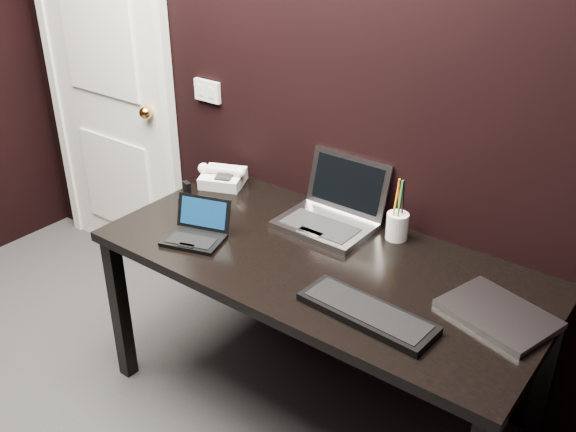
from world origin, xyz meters
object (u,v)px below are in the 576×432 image
Objects in this scene: pen_cup at (397,225)px; silver_laptop at (331,214)px; mobile_phone at (186,195)px; desk_phone at (223,177)px; door at (107,81)px; desk at (320,275)px; netbook at (196,232)px; closed_laptop at (498,314)px; ext_keyboard at (367,313)px.

silver_laptop is at bearing -167.28° from pen_cup.
desk_phone is at bearing 87.60° from mobile_phone.
door is at bearing 174.98° from silver_laptop.
desk is 0.77m from desk_phone.
netbook is 0.33m from mobile_phone.
door is at bearing 154.87° from netbook.
desk_phone is at bearing 160.69° from desk.
silver_laptop is 0.94× the size of closed_laptop.
desk is 0.74m from mobile_phone.
door is 1.33m from netbook.
closed_laptop is 0.58m from pen_cup.
ext_keyboard is 1.19× the size of closed_laptop.
pen_cup is (-0.17, 0.51, 0.04)m from ext_keyboard.
pen_cup reaches higher than ext_keyboard.
desk_phone is (-1.05, 0.46, 0.03)m from ext_keyboard.
mobile_phone is 0.93m from pen_cup.
door reaches higher than netbook.
desk_phone is (-1.39, 0.21, 0.03)m from closed_laptop.
desk_phone reaches higher than desk.
closed_laptop is 1.56× the size of pen_cup.
closed_laptop is 4.19× the size of mobile_phone.
silver_laptop is 0.61m from desk_phone.
door is 1.73m from desk.
door reaches higher than pen_cup.
netbook is 1.09× the size of pen_cup.
desk is 0.30m from silver_laptop.
closed_laptop is (0.78, -0.20, -0.04)m from silver_laptop.
desk_phone is 0.88m from pen_cup.
door is 1.26× the size of desk.
netbook is 0.58× the size of ext_keyboard.
silver_laptop reaches higher than ext_keyboard.
door is 1.56m from silver_laptop.
mobile_phone reaches higher than ext_keyboard.
desk_phone reaches higher than ext_keyboard.
door is 4.52× the size of ext_keyboard.
pen_cup is at bearing 108.63° from ext_keyboard.
door is at bearing 171.90° from closed_laptop.
pen_cup reaches higher than desk_phone.
desk is at bearing -2.15° from mobile_phone.
closed_laptop is 1.40m from mobile_phone.
silver_laptop is at bearing -1.19° from desk_phone.
closed_laptop is (0.34, 0.25, -0.00)m from ext_keyboard.
ext_keyboard is (1.98, -0.58, -0.29)m from door.
ext_keyboard is 1.86× the size of pen_cup.
door is 8.94× the size of desk_phone.
closed_laptop is at bearing 3.88° from desk.
netbook is 0.55m from silver_laptop.
mobile_phone is (-0.26, 0.20, 0.01)m from netbook.
netbook is at bearing -130.41° from silver_laptop.
silver_laptop is 0.79× the size of ext_keyboard.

